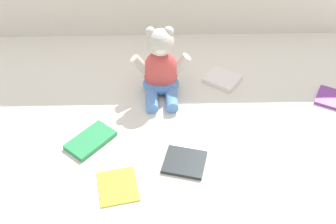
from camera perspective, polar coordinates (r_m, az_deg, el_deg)
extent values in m
plane|color=silver|center=(1.26, 0.24, -0.35)|extent=(3.20, 3.20, 0.00)
ellipsoid|color=#D84C47|center=(1.31, -1.03, 5.78)|extent=(0.12, 0.09, 0.15)
ellipsoid|color=#598CD1|center=(1.33, -1.00, 4.00)|extent=(0.12, 0.10, 0.05)
sphere|color=beige|center=(1.24, -1.08, 9.76)|extent=(0.09, 0.09, 0.08)
ellipsoid|color=white|center=(1.22, -1.03, 8.73)|extent=(0.04, 0.03, 0.03)
sphere|color=beige|center=(1.23, -2.50, 11.17)|extent=(0.03, 0.03, 0.03)
sphere|color=beige|center=(1.24, 0.27, 11.25)|extent=(0.03, 0.03, 0.03)
cylinder|color=beige|center=(1.29, -3.78, 6.51)|extent=(0.07, 0.03, 0.08)
cylinder|color=beige|center=(1.29, 1.71, 6.67)|extent=(0.07, 0.03, 0.08)
cylinder|color=#598CD1|center=(1.28, -2.27, 1.60)|extent=(0.04, 0.08, 0.04)
cylinder|color=#598CD1|center=(1.28, 0.53, 1.69)|extent=(0.04, 0.08, 0.04)
cube|color=#262D2F|center=(1.12, 2.34, -7.04)|extent=(0.13, 0.12, 0.01)
cube|color=white|center=(1.39, 7.61, 4.58)|extent=(0.14, 0.14, 0.02)
cube|color=#833692|center=(1.41, 21.71, 1.90)|extent=(0.12, 0.12, 0.01)
cube|color=#2C8D4E|center=(1.19, -10.80, -3.91)|extent=(0.15, 0.16, 0.01)
cube|color=yellow|center=(1.07, -7.05, -10.23)|extent=(0.12, 0.13, 0.01)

